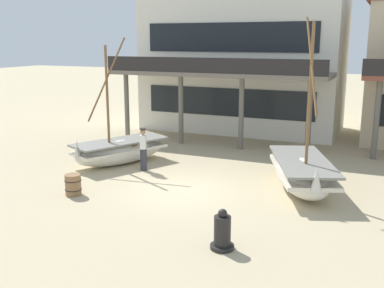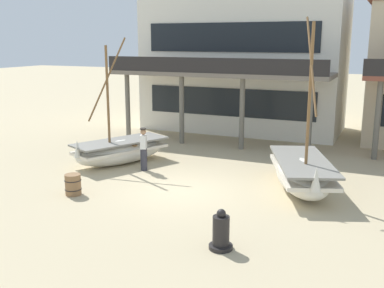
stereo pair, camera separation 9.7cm
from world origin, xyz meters
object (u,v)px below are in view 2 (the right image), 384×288
capstan_winch (221,233)px  wooden_barrel (73,185)px  fishing_boat_near_left (302,173)px  harbor_building_main (245,38)px  fisherman_by_hull (144,150)px  fishing_boat_centre_large (120,151)px

capstan_winch → wooden_barrel: 6.14m
fishing_boat_near_left → harbor_building_main: harbor_building_main is taller
fishing_boat_near_left → harbor_building_main: size_ratio=0.51×
fisherman_by_hull → fishing_boat_near_left: bearing=0.6°
fishing_boat_near_left → wooden_barrel: size_ratio=8.22×
fishing_boat_near_left → harbor_building_main: 12.10m
fisherman_by_hull → wooden_barrel: 3.60m
fisherman_by_hull → harbor_building_main: bearing=85.3°
fisherman_by_hull → capstan_winch: size_ratio=1.64×
fisherman_by_hull → capstan_winch: bearing=-45.4°
wooden_barrel → harbor_building_main: bearing=83.7°
fishing_boat_centre_large → fisherman_by_hull: 1.49m
harbor_building_main → fishing_boat_centre_large: bearing=-103.2°
fishing_boat_centre_large → harbor_building_main: (2.22, 9.49, 4.56)m
capstan_winch → harbor_building_main: 16.54m
fisherman_by_hull → wooden_barrel: fisherman_by_hull is taller
fishing_boat_near_left → fisherman_by_hull: bearing=-179.4°
fishing_boat_centre_large → wooden_barrel: (0.72, -3.97, -0.20)m
harbor_building_main → wooden_barrel: bearing=-96.3°
fishing_boat_centre_large → capstan_winch: fishing_boat_centre_large is taller
capstan_winch → harbor_building_main: bearing=106.0°
fishing_boat_centre_large → wooden_barrel: bearing=-79.7°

